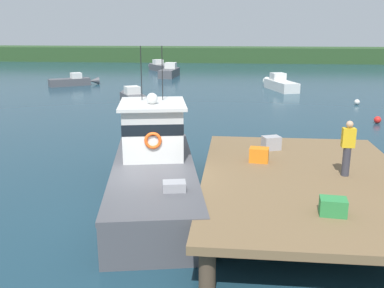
# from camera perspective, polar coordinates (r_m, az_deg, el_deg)

# --- Properties ---
(ground_plane) EXTENTS (200.00, 200.00, 0.00)m
(ground_plane) POSITION_cam_1_polar(r_m,az_deg,el_deg) (13.39, -6.27, -8.41)
(ground_plane) COLOR #193847
(dock) EXTENTS (6.00, 9.00, 1.20)m
(dock) POSITION_cam_1_polar(r_m,az_deg,el_deg) (12.89, 15.00, -4.68)
(dock) COLOR #4C3D2D
(dock) RESTS_ON ground
(main_fishing_boat) EXTENTS (3.99, 9.97, 4.80)m
(main_fishing_boat) POSITION_cam_1_polar(r_m,az_deg,el_deg) (13.95, -5.14, -2.98)
(main_fishing_boat) COLOR #4C4C51
(main_fishing_boat) RESTS_ON ground
(crate_stack_mid_dock) EXTENTS (0.65, 0.51, 0.46)m
(crate_stack_mid_dock) POSITION_cam_1_polar(r_m,az_deg,el_deg) (13.82, 8.95, -1.44)
(crate_stack_mid_dock) COLOR orange
(crate_stack_mid_dock) RESTS_ON dock
(crate_single_by_cleat) EXTENTS (0.72, 0.63, 0.48)m
(crate_single_by_cleat) POSITION_cam_1_polar(r_m,az_deg,el_deg) (15.31, 10.55, 0.14)
(crate_single_by_cleat) COLOR #9E9EA3
(crate_single_by_cleat) RESTS_ON dock
(crate_stack_near_edge) EXTENTS (0.64, 0.50, 0.40)m
(crate_stack_near_edge) POSITION_cam_1_polar(r_m,az_deg,el_deg) (10.37, 18.35, -7.96)
(crate_stack_near_edge) COLOR #2D8442
(crate_stack_near_edge) RESTS_ON dock
(deckhand_by_the_boat) EXTENTS (0.36, 0.22, 1.63)m
(deckhand_by_the_boat) POSITION_cam_1_polar(r_m,az_deg,el_deg) (12.98, 20.10, -0.40)
(deckhand_by_the_boat) COLOR #383842
(deckhand_by_the_boat) RESTS_ON dock
(moored_boat_off_the_point) EXTENTS (2.89, 5.86, 1.47)m
(moored_boat_off_the_point) POSITION_cam_1_polar(r_m,az_deg,el_deg) (39.85, 11.61, 7.86)
(moored_boat_off_the_point) COLOR silver
(moored_boat_off_the_point) RESTS_ON ground
(moored_boat_outer_mooring) EXTENTS (1.82, 6.21, 1.57)m
(moored_boat_outer_mooring) POSITION_cam_1_polar(r_m,az_deg,el_deg) (50.33, -2.95, 9.63)
(moored_boat_outer_mooring) COLOR #4C4C51
(moored_boat_outer_mooring) RESTS_ON ground
(moored_boat_near_channel) EXTENTS (4.54, 3.48, 1.23)m
(moored_boat_near_channel) POSITION_cam_1_polar(r_m,az_deg,el_deg) (43.55, -15.63, 8.09)
(moored_boat_near_channel) COLOR #4C4C51
(moored_boat_near_channel) RESTS_ON ground
(moored_boat_mid_harbor) EXTENTS (3.30, 4.82, 1.27)m
(moored_boat_mid_harbor) POSITION_cam_1_polar(r_m,az_deg,el_deg) (31.70, -7.80, 6.09)
(moored_boat_mid_harbor) COLOR #4C4C51
(moored_boat_mid_harbor) RESTS_ON ground
(moored_boat_far_left) EXTENTS (4.00, 5.36, 1.44)m
(moored_boat_far_left) POSITION_cam_1_polar(r_m,az_deg,el_deg) (57.48, -4.41, 10.24)
(moored_boat_far_left) COLOR #4C4C51
(moored_boat_far_left) RESTS_ON ground
(mooring_buoy_inshore) EXTENTS (0.41, 0.41, 0.41)m
(mooring_buoy_inshore) POSITION_cam_1_polar(r_m,az_deg,el_deg) (27.20, 23.58, 2.99)
(mooring_buoy_inshore) COLOR red
(mooring_buoy_inshore) RESTS_ON ground
(mooring_buoy_channel_marker) EXTENTS (0.39, 0.39, 0.39)m
(mooring_buoy_channel_marker) POSITION_cam_1_polar(r_m,az_deg,el_deg) (33.40, 21.21, 5.26)
(mooring_buoy_channel_marker) COLOR silver
(mooring_buoy_channel_marker) RESTS_ON ground
(far_shoreline) EXTENTS (120.00, 8.00, 2.40)m
(far_shoreline) POSITION_cam_1_polar(r_m,az_deg,el_deg) (74.15, 3.90, 11.88)
(far_shoreline) COLOR #284723
(far_shoreline) RESTS_ON ground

